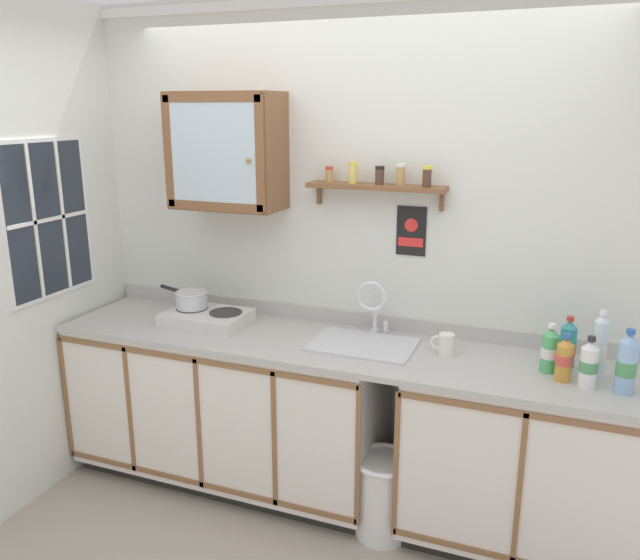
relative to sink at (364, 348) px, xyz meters
name	(u,v)px	position (x,y,z in m)	size (l,w,h in m)	color
floor	(317,527)	(-0.14, -0.30, -0.90)	(6.06, 6.06, 0.00)	#9E9384
back_wall	(357,251)	(-0.14, 0.29, 0.43)	(3.66, 0.07, 2.63)	silver
side_wall_left	(3,265)	(-1.70, -0.61, 0.42)	(0.05, 3.36, 2.63)	silver
lower_cabinet_run	(228,406)	(-0.78, -0.04, -0.45)	(1.77, 0.62, 0.88)	black
lower_cabinet_run_right	(524,462)	(0.82, -0.04, -0.45)	(1.12, 0.62, 0.88)	black
countertop	(335,346)	(-0.14, -0.04, 0.00)	(3.02, 0.64, 0.03)	#B2B2AD
backsplash	(354,318)	(-0.14, 0.26, 0.06)	(3.02, 0.02, 0.08)	#B2B2AD
sink	(364,348)	(0.00, 0.00, 0.00)	(0.52, 0.40, 0.42)	silver
hot_plate_stove	(207,317)	(-0.91, -0.01, 0.05)	(0.45, 0.32, 0.07)	silver
saucepan	(191,299)	(-1.02, 0.02, 0.14)	(0.35, 0.19, 0.09)	silver
bottle_opaque_white_0	(589,364)	(1.05, -0.13, 0.12)	(0.08, 0.08, 0.23)	white
bottle_juice_amber_1	(564,359)	(0.95, -0.09, 0.12)	(0.07, 0.07, 0.22)	gold
bottle_soda_green_2	(550,350)	(0.88, -0.02, 0.12)	(0.08, 0.08, 0.23)	#4CB266
bottle_water_clear_3	(599,348)	(1.09, -0.01, 0.16)	(0.07, 0.07, 0.31)	silver
bottle_water_blue_4	(627,364)	(1.19, -0.13, 0.14)	(0.08, 0.08, 0.28)	#8CB7E0
bottle_detergent_teal_5	(568,345)	(0.96, 0.08, 0.13)	(0.08, 0.08, 0.24)	teal
mug	(446,344)	(0.41, 0.02, 0.07)	(0.12, 0.08, 0.11)	white
wall_cabinet	(227,151)	(-0.82, 0.12, 0.95)	(0.60, 0.31, 0.61)	brown
spice_shelf	(377,184)	(-0.01, 0.20, 0.81)	(0.71, 0.14, 0.23)	brown
warning_sign	(411,231)	(0.16, 0.26, 0.56)	(0.15, 0.01, 0.25)	black
window	(47,219)	(-1.67, -0.32, 0.61)	(0.03, 0.60, 0.84)	#262D38
trash_bin	(383,494)	(0.18, -0.21, -0.67)	(0.31, 0.31, 0.43)	silver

